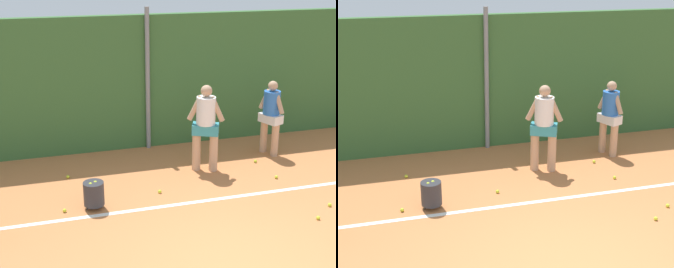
# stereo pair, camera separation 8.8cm
# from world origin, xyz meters

# --- Properties ---
(ground_plane) EXTENTS (27.45, 27.45, 0.00)m
(ground_plane) POSITION_xyz_m (0.00, 1.56, 0.00)
(ground_plane) COLOR #C67542
(hedge_fence_backdrop) EXTENTS (17.84, 0.25, 3.00)m
(hedge_fence_backdrop) POSITION_xyz_m (0.00, 5.32, 1.50)
(hedge_fence_backdrop) COLOR #386633
(hedge_fence_backdrop) RESTS_ON ground_plane
(fence_post_center) EXTENTS (0.10, 0.10, 3.18)m
(fence_post_center) POSITION_xyz_m (0.00, 5.14, 1.59)
(fence_post_center) COLOR gray
(fence_post_center) RESTS_ON ground_plane
(court_baseline_paint) EXTENTS (13.04, 0.10, 0.01)m
(court_baseline_paint) POSITION_xyz_m (0.00, 2.26, 0.00)
(court_baseline_paint) COLOR white
(court_baseline_paint) RESTS_ON ground_plane
(player_midcourt) EXTENTS (0.70, 0.50, 1.80)m
(player_midcourt) POSITION_xyz_m (0.80, 3.58, 1.01)
(player_midcourt) COLOR tan
(player_midcourt) RESTS_ON ground_plane
(player_backcourt_far) EXTENTS (0.45, 0.66, 1.66)m
(player_backcourt_far) POSITION_xyz_m (2.48, 4.03, 0.93)
(player_backcourt_far) COLOR tan
(player_backcourt_far) RESTS_ON ground_plane
(ball_hopper) EXTENTS (0.36, 0.36, 0.51)m
(ball_hopper) POSITION_xyz_m (-1.63, 2.53, 0.29)
(ball_hopper) COLOR #2D2D33
(ball_hopper) RESTS_ON ground_plane
(tennis_ball_0) EXTENTS (0.07, 0.07, 0.07)m
(tennis_ball_0) POSITION_xyz_m (-0.37, 2.79, 0.03)
(tennis_ball_0) COLOR #CCDB33
(tennis_ball_0) RESTS_ON ground_plane
(tennis_ball_1) EXTENTS (0.07, 0.07, 0.07)m
(tennis_ball_1) POSITION_xyz_m (-1.96, 3.93, 0.03)
(tennis_ball_1) COLOR #CCDB33
(tennis_ball_1) RESTS_ON ground_plane
(tennis_ball_2) EXTENTS (0.07, 0.07, 0.07)m
(tennis_ball_2) POSITION_xyz_m (1.98, 3.63, 0.03)
(tennis_ball_2) COLOR #CCDB33
(tennis_ball_2) RESTS_ON ground_plane
(tennis_ball_4) EXTENTS (0.07, 0.07, 0.07)m
(tennis_ball_4) POSITION_xyz_m (2.37, 1.45, 0.03)
(tennis_ball_4) COLOR #CCDB33
(tennis_ball_4) RESTS_ON ground_plane
(tennis_ball_5) EXTENTS (0.07, 0.07, 0.07)m
(tennis_ball_5) POSITION_xyz_m (1.92, 1.10, 0.03)
(tennis_ball_5) COLOR #CCDB33
(tennis_ball_5) RESTS_ON ground_plane
(tennis_ball_8) EXTENTS (0.07, 0.07, 0.07)m
(tennis_ball_8) POSITION_xyz_m (-2.14, 2.54, 0.03)
(tennis_ball_8) COLOR #CCDB33
(tennis_ball_8) RESTS_ON ground_plane
(tennis_ball_10) EXTENTS (0.07, 0.07, 0.07)m
(tennis_ball_10) POSITION_xyz_m (2.02, 2.77, 0.03)
(tennis_ball_10) COLOR #CCDB33
(tennis_ball_10) RESTS_ON ground_plane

